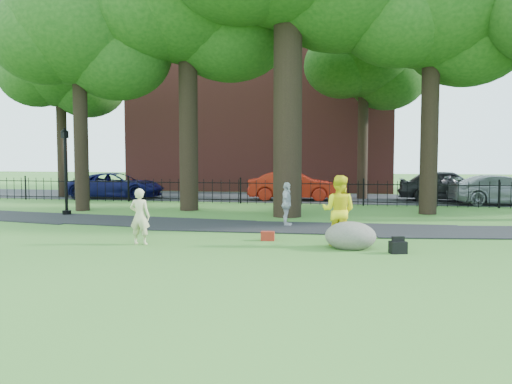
% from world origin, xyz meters
% --- Properties ---
extents(ground, '(120.00, 120.00, 0.00)m').
position_xyz_m(ground, '(0.00, 0.00, 0.00)').
color(ground, '#326523').
rests_on(ground, ground).
extents(footpath, '(36.07, 3.85, 0.03)m').
position_xyz_m(footpath, '(1.00, 3.90, 0.00)').
color(footpath, black).
rests_on(footpath, ground).
extents(street, '(80.00, 7.00, 0.02)m').
position_xyz_m(street, '(0.00, 16.00, 0.00)').
color(street, black).
rests_on(street, ground).
extents(iron_fence, '(44.00, 0.04, 1.20)m').
position_xyz_m(iron_fence, '(0.00, 12.00, 0.60)').
color(iron_fence, black).
rests_on(iron_fence, ground).
extents(brick_building, '(18.00, 8.00, 12.00)m').
position_xyz_m(brick_building, '(-4.00, 24.00, 6.00)').
color(brick_building, maroon).
rests_on(brick_building, ground).
extents(tree_row, '(26.82, 7.96, 12.42)m').
position_xyz_m(tree_row, '(0.52, 8.40, 8.15)').
color(tree_row, black).
rests_on(tree_row, ground).
extents(woman, '(0.55, 0.37, 1.49)m').
position_xyz_m(woman, '(-3.02, 0.08, 0.75)').
color(woman, '#CCC18C').
rests_on(woman, ground).
extents(man, '(1.02, 0.87, 1.84)m').
position_xyz_m(man, '(2.14, 0.88, 0.92)').
color(man, yellow).
rests_on(man, ground).
extents(pedestrian, '(0.37, 0.87, 1.47)m').
position_xyz_m(pedestrian, '(0.33, 4.33, 0.74)').
color(pedestrian, '#B7B8BD').
rests_on(pedestrian, ground).
extents(boulder, '(1.48, 1.26, 0.75)m').
position_xyz_m(boulder, '(2.45, 0.53, 0.37)').
color(boulder, '#6B6459').
rests_on(boulder, ground).
extents(lamppost, '(0.34, 0.34, 3.47)m').
position_xyz_m(lamppost, '(-8.71, 5.80, 1.70)').
color(lamppost, black).
rests_on(lamppost, ground).
extents(backpack, '(0.45, 0.36, 0.29)m').
position_xyz_m(backpack, '(3.58, 0.09, 0.15)').
color(backpack, black).
rests_on(backpack, ground).
extents(red_bag, '(0.39, 0.26, 0.25)m').
position_xyz_m(red_bag, '(0.20, 1.33, 0.13)').
color(red_bag, maroon).
rests_on(red_bag, ground).
extents(red_sedan, '(4.91, 2.11, 1.57)m').
position_xyz_m(red_sedan, '(-0.63, 14.20, 0.79)').
color(red_sedan, '#98180B').
rests_on(red_sedan, ground).
extents(navy_van, '(5.38, 2.85, 1.44)m').
position_xyz_m(navy_van, '(-10.48, 13.69, 0.72)').
color(navy_van, '#0C0D40').
rests_on(navy_van, ground).
extents(grey_car, '(5.00, 2.22, 1.67)m').
position_xyz_m(grey_car, '(7.32, 15.28, 0.84)').
color(grey_car, black).
rests_on(grey_car, ground).
extents(silver_car, '(5.16, 2.57, 1.44)m').
position_xyz_m(silver_car, '(9.56, 13.70, 0.72)').
color(silver_car, gray).
rests_on(silver_car, ground).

